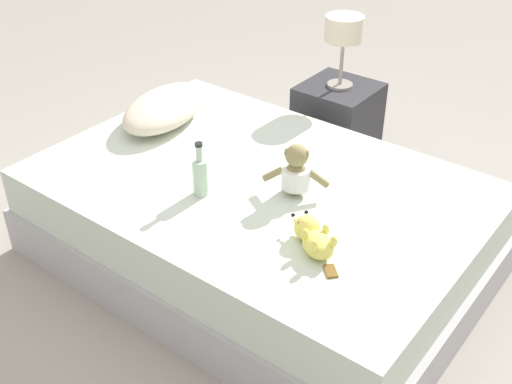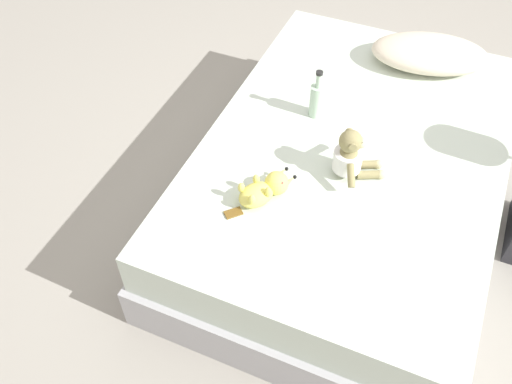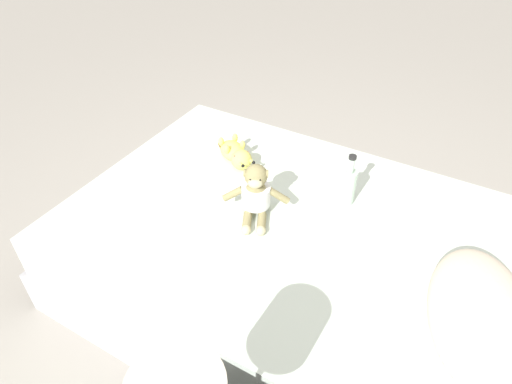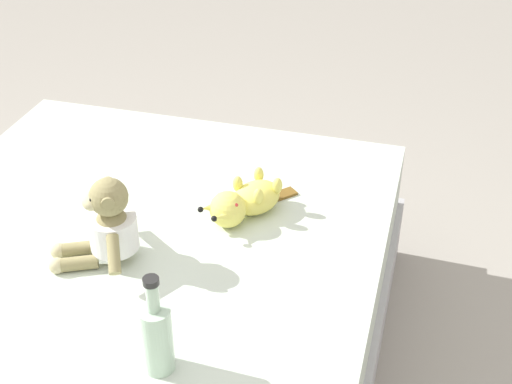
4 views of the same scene
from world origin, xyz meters
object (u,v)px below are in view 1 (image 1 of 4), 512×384
object	(u,v)px
bed	(258,222)
plush_yellow_creature	(313,237)
pillow	(165,108)
glass_bottle	(200,175)
nightstand	(337,128)
bedside_lamp	(344,32)
plush_monkey	(296,173)

from	to	relation	value
bed	plush_yellow_creature	world-z (taller)	plush_yellow_creature
bed	pillow	bearing A→B (deg)	77.30
glass_bottle	nightstand	bearing A→B (deg)	2.54
pillow	nightstand	distance (m)	1.01
bedside_lamp	nightstand	bearing A→B (deg)	180.00
pillow	nightstand	bearing A→B (deg)	-34.36
bed	pillow	xyz separation A→B (m)	(0.16, 0.72, 0.30)
bed	plush_yellow_creature	size ratio (longest dim) A/B	6.52
pillow	plush_monkey	xyz separation A→B (m)	(-0.15, -0.91, 0.02)
pillow	plush_yellow_creature	xyz separation A→B (m)	(-0.42, -1.18, -0.02)
plush_monkey	bedside_lamp	world-z (taller)	bedside_lamp
plush_yellow_creature	nightstand	world-z (taller)	plush_yellow_creature
plush_yellow_creature	glass_bottle	size ratio (longest dim) A/B	1.24
plush_monkey	glass_bottle	bearing A→B (deg)	129.38
bed	plush_monkey	size ratio (longest dim) A/B	7.31
plush_yellow_creature	nightstand	bearing A→B (deg)	27.32
pillow	plush_monkey	bearing A→B (deg)	-99.15
bed	glass_bottle	world-z (taller)	glass_bottle
bed	bedside_lamp	distance (m)	1.14
bed	pillow	distance (m)	0.80
bed	plush_yellow_creature	bearing A→B (deg)	-119.42
pillow	plush_yellow_creature	bearing A→B (deg)	-109.61
plush_monkey	glass_bottle	size ratio (longest dim) A/B	1.11
pillow	plush_monkey	world-z (taller)	plush_monkey
bed	plush_monkey	bearing A→B (deg)	-85.15
pillow	plush_yellow_creature	world-z (taller)	pillow
pillow	bedside_lamp	distance (m)	1.01
plush_yellow_creature	nightstand	xyz separation A→B (m)	(1.22, 0.63, -0.24)
pillow	glass_bottle	xyz separation A→B (m)	(-0.40, -0.60, 0.02)
glass_bottle	bedside_lamp	distance (m)	1.23
glass_bottle	bedside_lamp	world-z (taller)	bedside_lamp
pillow	glass_bottle	world-z (taller)	glass_bottle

